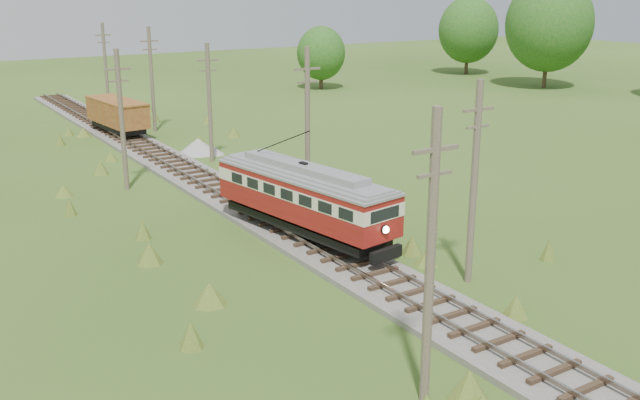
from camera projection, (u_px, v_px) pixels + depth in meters
railbed_main at (235, 199)px, 41.67m from camera, size 3.60×96.00×0.57m
streetcar at (304, 194)px, 34.64m from camera, size 4.30×11.20×5.06m
gondola at (117, 114)px, 59.26m from camera, size 3.23×7.90×2.56m
gravel_pile at (200, 146)px, 53.66m from camera, size 3.15×3.35×1.15m
utility_pole_r_2 at (474, 182)px, 29.17m from camera, size 1.60×0.30×8.60m
utility_pole_r_3 at (308, 127)px, 39.60m from camera, size 1.60×0.30×9.00m
utility_pole_r_4 at (209, 102)px, 50.12m from camera, size 1.60×0.30×8.40m
utility_pole_r_5 at (152, 78)px, 60.79m from camera, size 1.60×0.30×8.90m
utility_pole_r_6 at (106, 66)px, 71.25m from camera, size 1.60×0.30×8.70m
utility_pole_l_a at (430, 258)px, 20.42m from camera, size 1.60×0.30×9.00m
utility_pole_l_b at (122, 119)px, 43.02m from camera, size 1.60×0.30×8.60m
tree_right_4 at (549, 24)px, 86.52m from camera, size 10.50×10.50×13.53m
tree_right_5 at (468, 30)px, 100.95m from camera, size 8.40×8.40×10.82m
tree_mid_b at (321, 53)px, 86.60m from camera, size 5.88×5.88×7.57m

